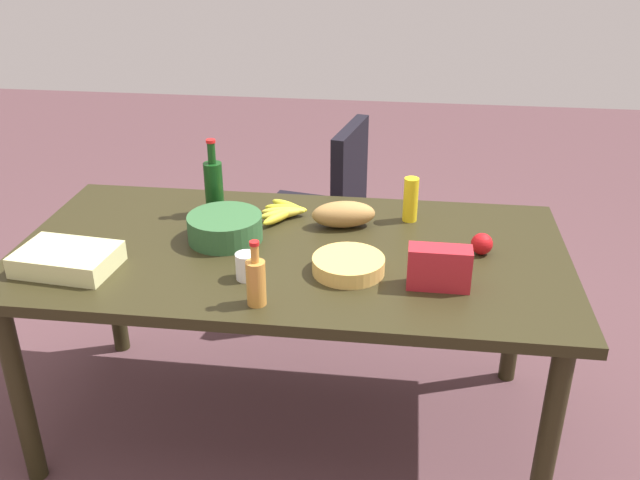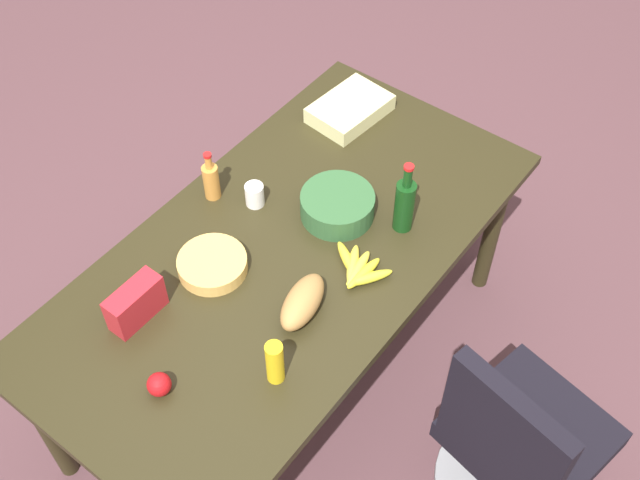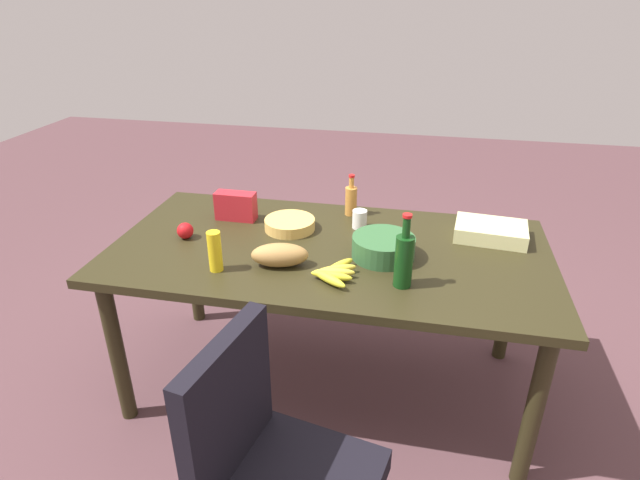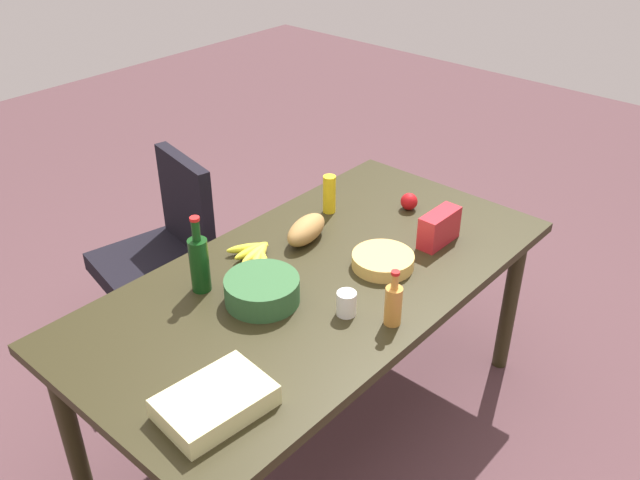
{
  "view_description": "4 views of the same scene",
  "coord_description": "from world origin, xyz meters",
  "px_view_note": "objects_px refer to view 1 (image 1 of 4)",
  "views": [
    {
      "loc": [
        -0.38,
        2.18,
        1.91
      ],
      "look_at": [
        -0.11,
        0.03,
        0.84
      ],
      "focal_mm": 39.11,
      "sensor_mm": 36.0,
      "label": 1
    },
    {
      "loc": [
        -1.33,
        -1.17,
        2.95
      ],
      "look_at": [
        0.07,
        -0.1,
        0.85
      ],
      "focal_mm": 44.36,
      "sensor_mm": 36.0,
      "label": 2
    },
    {
      "loc": [
        0.38,
        -2.04,
        1.86
      ],
      "look_at": [
        -0.03,
        -0.04,
        0.84
      ],
      "focal_mm": 29.15,
      "sensor_mm": 36.0,
      "label": 3
    },
    {
      "loc": [
        1.6,
        1.43,
        2.26
      ],
      "look_at": [
        -0.13,
        -0.09,
        0.85
      ],
      "focal_mm": 38.34,
      "sensor_mm": 36.0,
      "label": 4
    }
  ],
  "objects_px": {
    "sheet_cake": "(67,259)",
    "chip_bowl": "(348,265)",
    "bread_loaf": "(344,214)",
    "paper_cup": "(246,266)",
    "salad_bowl": "(225,228)",
    "dressing_bottle": "(256,281)",
    "apple_red": "(482,244)",
    "office_chair": "(317,234)",
    "mustard_bottle": "(411,200)",
    "wine_bottle": "(214,186)",
    "banana_bunch": "(283,211)",
    "conference_table": "(291,268)",
    "chip_bag_red": "(439,268)"
  },
  "relations": [
    {
      "from": "office_chair",
      "to": "banana_bunch",
      "type": "height_order",
      "value": "office_chair"
    },
    {
      "from": "conference_table",
      "to": "chip_bag_red",
      "type": "xyz_separation_m",
      "value": [
        -0.51,
        0.21,
        0.15
      ]
    },
    {
      "from": "sheet_cake",
      "to": "paper_cup",
      "type": "bearing_deg",
      "value": -179.12
    },
    {
      "from": "salad_bowl",
      "to": "paper_cup",
      "type": "relative_size",
      "value": 3.01
    },
    {
      "from": "bread_loaf",
      "to": "paper_cup",
      "type": "distance_m",
      "value": 0.52
    },
    {
      "from": "sheet_cake",
      "to": "bread_loaf",
      "type": "xyz_separation_m",
      "value": [
        -0.89,
        -0.45,
        0.02
      ]
    },
    {
      "from": "banana_bunch",
      "to": "apple_red",
      "type": "bearing_deg",
      "value": 163.7
    },
    {
      "from": "conference_table",
      "to": "chip_bag_red",
      "type": "height_order",
      "value": "chip_bag_red"
    },
    {
      "from": "apple_red",
      "to": "wine_bottle",
      "type": "relative_size",
      "value": 0.25
    },
    {
      "from": "dressing_bottle",
      "to": "apple_red",
      "type": "relative_size",
      "value": 2.81
    },
    {
      "from": "sheet_cake",
      "to": "chip_bowl",
      "type": "xyz_separation_m",
      "value": [
        -0.94,
        -0.09,
        -0.01
      ]
    },
    {
      "from": "conference_table",
      "to": "banana_bunch",
      "type": "distance_m",
      "value": 0.29
    },
    {
      "from": "office_chair",
      "to": "bread_loaf",
      "type": "bearing_deg",
      "value": 104.7
    },
    {
      "from": "office_chair",
      "to": "mustard_bottle",
      "type": "distance_m",
      "value": 0.96
    },
    {
      "from": "chip_bowl",
      "to": "paper_cup",
      "type": "height_order",
      "value": "paper_cup"
    },
    {
      "from": "mustard_bottle",
      "to": "wine_bottle",
      "type": "distance_m",
      "value": 0.76
    },
    {
      "from": "chip_bowl",
      "to": "chip_bag_red",
      "type": "bearing_deg",
      "value": 167.93
    },
    {
      "from": "sheet_cake",
      "to": "paper_cup",
      "type": "height_order",
      "value": "paper_cup"
    },
    {
      "from": "mustard_bottle",
      "to": "bread_loaf",
      "type": "xyz_separation_m",
      "value": [
        0.25,
        0.09,
        -0.04
      ]
    },
    {
      "from": "chip_bowl",
      "to": "wine_bottle",
      "type": "relative_size",
      "value": 0.79
    },
    {
      "from": "conference_table",
      "to": "paper_cup",
      "type": "xyz_separation_m",
      "value": [
        0.11,
        0.23,
        0.13
      ]
    },
    {
      "from": "bread_loaf",
      "to": "chip_bag_red",
      "type": "bearing_deg",
      "value": 129.48
    },
    {
      "from": "conference_table",
      "to": "dressing_bottle",
      "type": "xyz_separation_m",
      "value": [
        0.04,
        0.39,
        0.16
      ]
    },
    {
      "from": "conference_table",
      "to": "bread_loaf",
      "type": "height_order",
      "value": "bread_loaf"
    },
    {
      "from": "bread_loaf",
      "to": "wine_bottle",
      "type": "distance_m",
      "value": 0.52
    },
    {
      "from": "dressing_bottle",
      "to": "apple_red",
      "type": "height_order",
      "value": "dressing_bottle"
    },
    {
      "from": "dressing_bottle",
      "to": "chip_bowl",
      "type": "distance_m",
      "value": 0.36
    },
    {
      "from": "conference_table",
      "to": "bread_loaf",
      "type": "relative_size",
      "value": 8.15
    },
    {
      "from": "chip_bag_red",
      "to": "dressing_bottle",
      "type": "height_order",
      "value": "dressing_bottle"
    },
    {
      "from": "salad_bowl",
      "to": "chip_bowl",
      "type": "bearing_deg",
      "value": 157.91
    },
    {
      "from": "chip_bag_red",
      "to": "salad_bowl",
      "type": "bearing_deg",
      "value": -18.35
    },
    {
      "from": "apple_red",
      "to": "sheet_cake",
      "type": "bearing_deg",
      "value": 11.72
    },
    {
      "from": "paper_cup",
      "to": "mustard_bottle",
      "type": "bearing_deg",
      "value": -134.66
    },
    {
      "from": "mustard_bottle",
      "to": "dressing_bottle",
      "type": "relative_size",
      "value": 0.81
    },
    {
      "from": "dressing_bottle",
      "to": "sheet_cake",
      "type": "bearing_deg",
      "value": -11.82
    },
    {
      "from": "salad_bowl",
      "to": "wine_bottle",
      "type": "bearing_deg",
      "value": -66.43
    },
    {
      "from": "chip_bag_red",
      "to": "dressing_bottle",
      "type": "distance_m",
      "value": 0.58
    },
    {
      "from": "mustard_bottle",
      "to": "salad_bowl",
      "type": "height_order",
      "value": "mustard_bottle"
    },
    {
      "from": "dressing_bottle",
      "to": "paper_cup",
      "type": "relative_size",
      "value": 2.37
    },
    {
      "from": "salad_bowl",
      "to": "sheet_cake",
      "type": "bearing_deg",
      "value": 31.17
    },
    {
      "from": "banana_bunch",
      "to": "apple_red",
      "type": "xyz_separation_m",
      "value": [
        -0.74,
        0.22,
        0.01
      ]
    },
    {
      "from": "chip_bowl",
      "to": "sheet_cake",
      "type": "bearing_deg",
      "value": 5.78
    },
    {
      "from": "banana_bunch",
      "to": "bread_loaf",
      "type": "distance_m",
      "value": 0.25
    },
    {
      "from": "apple_red",
      "to": "office_chair",
      "type": "bearing_deg",
      "value": -53.07
    },
    {
      "from": "chip_bag_red",
      "to": "banana_bunch",
      "type": "bearing_deg",
      "value": -38.94
    },
    {
      "from": "wine_bottle",
      "to": "paper_cup",
      "type": "bearing_deg",
      "value": 115.55
    },
    {
      "from": "conference_table",
      "to": "salad_bowl",
      "type": "xyz_separation_m",
      "value": [
        0.25,
        -0.04,
        0.13
      ]
    },
    {
      "from": "bread_loaf",
      "to": "wine_bottle",
      "type": "bearing_deg",
      "value": -6.16
    },
    {
      "from": "sheet_cake",
      "to": "apple_red",
      "type": "relative_size",
      "value": 4.21
    },
    {
      "from": "salad_bowl",
      "to": "wine_bottle",
      "type": "height_order",
      "value": "wine_bottle"
    }
  ]
}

